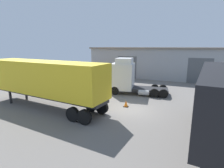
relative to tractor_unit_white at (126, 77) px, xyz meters
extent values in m
plane|color=slate|center=(2.14, -4.99, -1.84)|extent=(60.00, 60.00, 0.00)
cube|color=#93999E|center=(2.14, 13.25, 0.55)|extent=(24.46, 8.49, 4.78)
cube|color=#70665B|center=(2.14, 13.25, 3.06)|extent=(24.96, 8.99, 0.25)
cube|color=#4C5156|center=(-3.24, 9.04, -0.04)|extent=(3.20, 0.08, 3.60)
cube|color=#4C5156|center=(7.53, 9.04, -0.04)|extent=(3.20, 0.08, 3.60)
cube|color=silver|center=(-0.44, -0.07, 0.06)|extent=(2.81, 2.90, 2.87)
cube|color=silver|center=(-0.25, -0.03, 1.78)|extent=(2.03, 2.37, 0.60)
cube|color=black|center=(-1.60, -0.28, 0.63)|extent=(0.46, 2.08, 1.03)
cube|color=#232326|center=(2.59, 0.49, -1.26)|extent=(4.07, 2.65, 0.24)
cylinder|color=#B2B2B7|center=(2.18, -0.60, -1.43)|extent=(1.18, 0.75, 0.56)
cylinder|color=black|center=(-0.83, -1.26, -1.38)|extent=(0.96, 0.46, 0.92)
cylinder|color=black|center=(-1.24, 0.91, -1.38)|extent=(0.96, 0.46, 0.92)
cylinder|color=black|center=(3.27, -0.50, -1.38)|extent=(0.96, 0.46, 0.92)
cylinder|color=black|center=(2.87, 1.66, -1.38)|extent=(0.96, 0.46, 0.92)
cylinder|color=black|center=(4.15, -0.34, -1.38)|extent=(0.96, 0.46, 0.92)
cylinder|color=black|center=(3.75, 1.83, -1.38)|extent=(0.96, 0.46, 0.92)
cube|color=yellow|center=(-4.64, -7.48, 0.82)|extent=(11.88, 3.29, 2.63)
cube|color=#232326|center=(-4.64, -7.48, -0.61)|extent=(11.83, 2.54, 0.24)
cube|color=#232326|center=(-8.36, -8.03, -1.28)|extent=(0.17, 0.17, 1.11)
cube|color=#232326|center=(-8.25, -6.43, -1.28)|extent=(0.17, 0.17, 1.11)
cylinder|color=black|center=(-0.66, -8.85, -1.32)|extent=(1.06, 0.37, 1.05)
cylinder|color=black|center=(-0.51, -6.66, -1.32)|extent=(1.06, 0.37, 1.05)
cylinder|color=black|center=(0.34, -8.92, -1.32)|extent=(1.06, 0.37, 1.05)
cylinder|color=black|center=(0.49, -6.72, -1.32)|extent=(1.06, 0.37, 1.05)
cube|color=#232326|center=(8.34, -7.67, -0.61)|extent=(2.41, 9.75, 0.24)
cube|color=#232326|center=(7.36, -10.24, -1.28)|extent=(0.17, 0.17, 1.11)
cylinder|color=black|center=(7.45, -4.58, -1.38)|extent=(0.36, 0.93, 0.91)
cylinder|color=black|center=(7.52, -3.58, -1.38)|extent=(0.36, 0.93, 0.91)
cube|color=orange|center=(-6.42, 2.45, -0.39)|extent=(5.79, 3.10, 2.18)
cube|color=orange|center=(-8.77, 2.95, -1.03)|extent=(1.30, 2.14, 0.90)
cube|color=black|center=(-8.37, 2.86, 0.05)|extent=(0.43, 1.66, 0.79)
cylinder|color=black|center=(-8.50, 2.02, -1.48)|extent=(0.77, 0.44, 0.72)
cylinder|color=black|center=(-8.15, 3.69, -1.48)|extent=(0.77, 0.44, 0.72)
cylinder|color=black|center=(-4.69, 1.21, -1.48)|extent=(0.77, 0.44, 0.72)
cylinder|color=black|center=(-4.34, 2.87, -1.48)|extent=(0.77, 0.44, 0.72)
cube|color=black|center=(1.62, -4.40, -1.82)|extent=(0.40, 0.40, 0.04)
cone|color=orange|center=(1.62, -4.40, -1.56)|extent=(0.36, 0.36, 0.55)
camera|label=1|loc=(6.65, -18.07, 3.31)|focal=28.00mm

